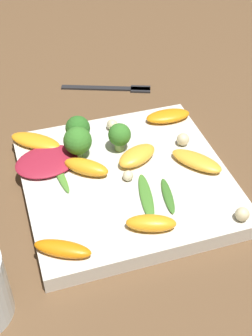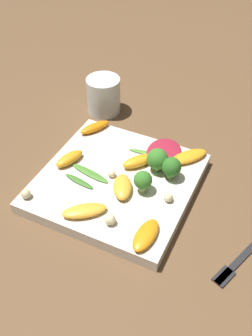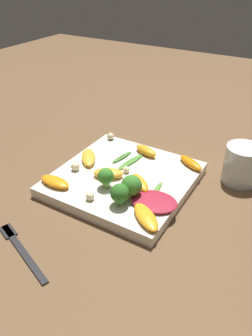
{
  "view_description": "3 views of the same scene",
  "coord_description": "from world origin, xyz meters",
  "views": [
    {
      "loc": [
        -0.45,
        0.14,
        0.46
      ],
      "look_at": [
        0.0,
        -0.0,
        0.04
      ],
      "focal_mm": 50.0,
      "sensor_mm": 36.0,
      "label": 1
    },
    {
      "loc": [
        0.24,
        -0.46,
        0.53
      ],
      "look_at": [
        0.01,
        0.02,
        0.04
      ],
      "focal_mm": 42.0,
      "sensor_mm": 36.0,
      "label": 2
    },
    {
      "loc": [
        0.5,
        0.3,
        0.42
      ],
      "look_at": [
        -0.01,
        0.0,
        0.04
      ],
      "focal_mm": 35.0,
      "sensor_mm": 36.0,
      "label": 3
    }
  ],
  "objects": [
    {
      "name": "arugula_sprig_2",
      "position": [
        0.03,
        0.09,
        0.03
      ],
      "size": [
        0.08,
        0.02,
        0.0
      ],
      "color": "#518E33",
      "rests_on": "plate"
    },
    {
      "name": "orange_segment_6",
      "position": [
        0.02,
        0.05,
        0.03
      ],
      "size": [
        0.06,
        0.07,
        0.02
      ],
      "color": "orange",
      "rests_on": "plate"
    },
    {
      "name": "orange_segment_3",
      "position": [
        0.1,
        0.11,
        0.03
      ],
      "size": [
        0.07,
        0.08,
        0.01
      ],
      "color": "orange",
      "rests_on": "plate"
    },
    {
      "name": "orange_segment_0",
      "position": [
        -0.01,
        -0.1,
        0.03
      ],
      "size": [
        0.08,
        0.07,
        0.01
      ],
      "color": "#FCAD33",
      "rests_on": "plate"
    },
    {
      "name": "arugula_sprig_1",
      "position": [
        -0.05,
        -0.01,
        0.03
      ],
      "size": [
        0.09,
        0.03,
        0.0
      ],
      "color": "#47842D",
      "rests_on": "plate"
    },
    {
      "name": "broccoli_floret_2",
      "position": [
        0.06,
        -0.01,
        0.05
      ],
      "size": [
        0.03,
        0.03,
        0.04
      ],
      "color": "#84AD5B",
      "rests_on": "plate"
    },
    {
      "name": "radicchio_leaf_0",
      "position": [
        0.05,
        0.1,
        0.03
      ],
      "size": [
        0.08,
        0.1,
        0.01
      ],
      "color": "maroon",
      "rests_on": "plate"
    },
    {
      "name": "orange_segment_1",
      "position": [
        -0.11,
        0.11,
        0.03
      ],
      "size": [
        0.05,
        0.07,
        0.02
      ],
      "color": "orange",
      "rests_on": "plate"
    },
    {
      "name": "macadamia_nut_2",
      "position": [
        0.11,
        -0.01,
        0.03
      ],
      "size": [
        0.02,
        0.02,
        0.02
      ],
      "color": "beige",
      "rests_on": "plate"
    },
    {
      "name": "orange_segment_5",
      "position": [
        0.1,
        -0.1,
        0.03
      ],
      "size": [
        0.03,
        0.07,
        0.01
      ],
      "color": "orange",
      "rests_on": "plate"
    },
    {
      "name": "macadamia_nut_0",
      "position": [
        0.04,
        -0.1,
        0.03
      ],
      "size": [
        0.02,
        0.02,
        0.02
      ],
      "color": "beige",
      "rests_on": "plate"
    },
    {
      "name": "drinking_glass",
      "position": [
        -0.14,
        0.21,
        0.04
      ],
      "size": [
        0.08,
        0.08,
        0.08
      ],
      "color": "silver",
      "rests_on": "ground_plane"
    },
    {
      "name": "orange_segment_2",
      "position": [
        0.02,
        -0.02,
        0.03
      ],
      "size": [
        0.06,
        0.07,
        0.02
      ],
      "color": "#FCAD33",
      "rests_on": "plate"
    },
    {
      "name": "plate",
      "position": [
        0.0,
        0.0,
        0.01
      ],
      "size": [
        0.28,
        0.28,
        0.02
      ],
      "color": "silver",
      "rests_on": "ground_plane"
    },
    {
      "name": "orange_segment_4",
      "position": [
        -0.1,
        -0.0,
        0.03
      ],
      "size": [
        0.04,
        0.07,
        0.02
      ],
      "color": "orange",
      "rests_on": "plate"
    },
    {
      "name": "arugula_sprig_0",
      "position": [
        -0.06,
        -0.04,
        0.03
      ],
      "size": [
        0.07,
        0.02,
        0.0
      ],
      "color": "#3D7528",
      "rests_on": "plate"
    },
    {
      "name": "fork",
      "position": [
        0.25,
        -0.06,
        0.0
      ],
      "size": [
        0.07,
        0.16,
        0.01
      ],
      "color": "#262628",
      "rests_on": "ground_plane"
    },
    {
      "name": "macadamia_nut_3",
      "position": [
        -0.12,
        -0.11,
        0.03
      ],
      "size": [
        0.02,
        0.02,
        0.02
      ],
      "color": "beige",
      "rests_on": "plate"
    },
    {
      "name": "broccoli_floret_1",
      "position": [
        0.06,
        0.05,
        0.05
      ],
      "size": [
        0.04,
        0.04,
        0.05
      ],
      "color": "#84AD5B",
      "rests_on": "plate"
    },
    {
      "name": "broccoli_floret_0",
      "position": [
        0.09,
        0.05,
        0.05
      ],
      "size": [
        0.04,
        0.04,
        0.04
      ],
      "color": "#7A9E51",
      "rests_on": "plate"
    },
    {
      "name": "ground_plane",
      "position": [
        0.0,
        0.0,
        0.0
      ],
      "size": [
        2.4,
        2.4,
        0.0
      ],
      "primitive_type": "plane",
      "color": "brown"
    },
    {
      "name": "macadamia_nut_1",
      "position": [
        -0.01,
        0.0,
        0.03
      ],
      "size": [
        0.01,
        0.01,
        0.01
      ],
      "color": "beige",
      "rests_on": "plate"
    }
  ]
}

